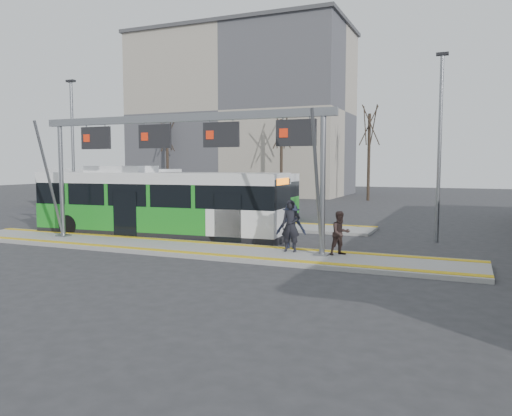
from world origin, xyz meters
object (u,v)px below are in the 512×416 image
Objects in this scene: passenger_b at (340,233)px; hero_bus at (158,204)px; passenger_a at (291,226)px; gantry at (179,141)px; passenger_c at (291,226)px.

hero_bus is at bearing 121.93° from passenger_b.
passenger_b is (1.85, 0.05, -0.18)m from passenger_a.
gantry is 4.59m from hero_bus.
hero_bus reaches higher than passenger_b.
passenger_a is (4.59, 0.28, -3.19)m from gantry.
passenger_a is 1.11× the size of passenger_c.
passenger_a is at bearing -20.12° from hero_bus.
gantry reaches higher than passenger_b.
gantry is 5.56m from passenger_c.
hero_bus is at bearing 157.65° from passenger_a.
gantry is 7.51× the size of passenger_c.
hero_bus is 9.39m from passenger_b.
gantry is 8.31× the size of passenger_b.
passenger_b is at bearing -3.98° from passenger_a.
passenger_a is 1.86m from passenger_b.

